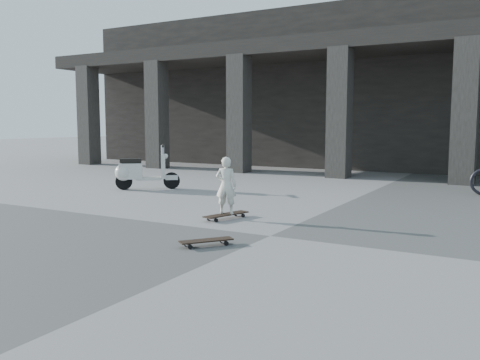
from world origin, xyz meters
The scene contains 6 objects.
ground centered at (0.00, 0.00, 0.00)m, with size 90.00×90.00×0.00m, color #4B4B48.
colonnade centered at (0.00, 13.77, 3.03)m, with size 28.00×8.82×6.00m.
longboard centered at (-1.29, 0.85, 0.07)m, with size 0.47×0.95×0.09m.
skateboard_spare centered at (-0.50, -1.00, 0.07)m, with size 0.61×0.71×0.09m.
child centered at (-1.29, 0.85, 0.60)m, with size 0.37×0.24×1.02m, color silver.
scooter centered at (-5.38, 3.19, 0.45)m, with size 1.38×1.14×1.15m.
Camera 1 is at (3.30, -6.78, 1.70)m, focal length 38.00 mm.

